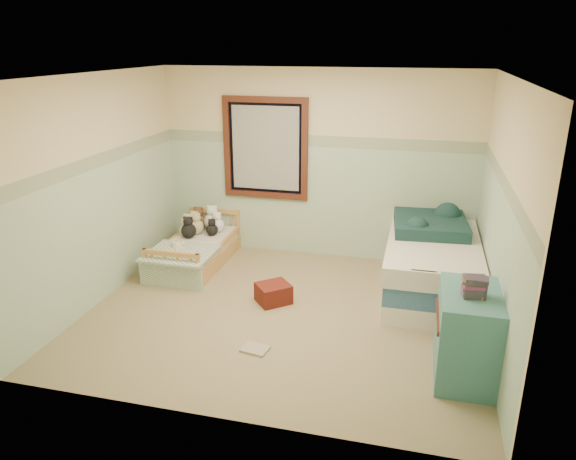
% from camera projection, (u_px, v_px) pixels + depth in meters
% --- Properties ---
extents(floor, '(4.20, 3.60, 0.02)m').
position_uv_depth(floor, '(283.00, 314.00, 5.86)').
color(floor, '#7F7358').
rests_on(floor, ground).
extents(ceiling, '(4.20, 3.60, 0.02)m').
position_uv_depth(ceiling, '(282.00, 74.00, 5.02)').
color(ceiling, white).
rests_on(ceiling, wall_back).
extents(wall_back, '(4.20, 0.04, 2.50)m').
position_uv_depth(wall_back, '(317.00, 165.00, 7.08)').
color(wall_back, beige).
rests_on(wall_back, floor).
extents(wall_front, '(4.20, 0.04, 2.50)m').
position_uv_depth(wall_front, '(219.00, 274.00, 3.79)').
color(wall_front, beige).
rests_on(wall_front, floor).
extents(wall_left, '(0.04, 3.60, 2.50)m').
position_uv_depth(wall_left, '(99.00, 190.00, 5.92)').
color(wall_left, beige).
rests_on(wall_left, floor).
extents(wall_right, '(0.04, 3.60, 2.50)m').
position_uv_depth(wall_right, '(502.00, 219.00, 4.96)').
color(wall_right, beige).
rests_on(wall_right, floor).
extents(wainscot_mint, '(4.20, 0.01, 1.50)m').
position_uv_depth(wainscot_mint, '(316.00, 202.00, 7.24)').
color(wainscot_mint, '#9EBCA2').
rests_on(wainscot_mint, floor).
extents(border_strip, '(4.20, 0.01, 0.15)m').
position_uv_depth(border_strip, '(317.00, 141.00, 6.96)').
color(border_strip, '#45654E').
rests_on(border_strip, wall_back).
extents(window_frame, '(1.16, 0.06, 1.36)m').
position_uv_depth(window_frame, '(265.00, 149.00, 7.14)').
color(window_frame, '#431A0F').
rests_on(window_frame, wall_back).
extents(window_blinds, '(0.92, 0.01, 1.12)m').
position_uv_depth(window_blinds, '(265.00, 148.00, 7.15)').
color(window_blinds, '#AFAEA7').
rests_on(window_blinds, window_frame).
extents(toddler_bed_frame, '(0.75, 1.49, 0.19)m').
position_uv_depth(toddler_bed_frame, '(196.00, 257.00, 7.12)').
color(toddler_bed_frame, '#C28E41').
rests_on(toddler_bed_frame, floor).
extents(toddler_mattress, '(0.68, 1.43, 0.12)m').
position_uv_depth(toddler_mattress, '(196.00, 246.00, 7.07)').
color(toddler_mattress, silver).
rests_on(toddler_mattress, toddler_bed_frame).
extents(patchwork_quilt, '(0.81, 0.75, 0.03)m').
position_uv_depth(patchwork_quilt, '(180.00, 253.00, 6.62)').
color(patchwork_quilt, '#5A8CB3').
rests_on(patchwork_quilt, toddler_mattress).
extents(plush_bed_brown, '(0.22, 0.22, 0.22)m').
position_uv_depth(plush_bed_brown, '(199.00, 221.00, 7.50)').
color(plush_bed_brown, brown).
rests_on(plush_bed_brown, toddler_mattress).
extents(plush_bed_white, '(0.24, 0.24, 0.24)m').
position_uv_depth(plush_bed_white, '(213.00, 221.00, 7.45)').
color(plush_bed_white, white).
rests_on(plush_bed_white, toddler_mattress).
extents(plush_bed_tan, '(0.20, 0.20, 0.20)m').
position_uv_depth(plush_bed_tan, '(196.00, 227.00, 7.29)').
color(plush_bed_tan, '#CFBB8F').
rests_on(plush_bed_tan, toddler_mattress).
extents(plush_bed_dark, '(0.16, 0.16, 0.16)m').
position_uv_depth(plush_bed_dark, '(212.00, 230.00, 7.25)').
color(plush_bed_dark, black).
rests_on(plush_bed_dark, toddler_mattress).
extents(plush_floor_cream, '(0.28, 0.28, 0.28)m').
position_uv_depth(plush_floor_cream, '(179.00, 261.00, 6.86)').
color(plush_floor_cream, beige).
rests_on(plush_floor_cream, floor).
extents(plush_floor_tan, '(0.22, 0.22, 0.22)m').
position_uv_depth(plush_floor_tan, '(153.00, 273.00, 6.58)').
color(plush_floor_tan, '#CFBB8F').
rests_on(plush_floor_tan, floor).
extents(twin_bed_frame, '(0.99, 1.98, 0.22)m').
position_uv_depth(twin_bed_frame, '(430.00, 282.00, 6.34)').
color(twin_bed_frame, white).
rests_on(twin_bed_frame, floor).
extents(twin_boxspring, '(0.99, 1.98, 0.22)m').
position_uv_depth(twin_boxspring, '(432.00, 265.00, 6.27)').
color(twin_boxspring, navy).
rests_on(twin_boxspring, twin_bed_frame).
extents(twin_mattress, '(1.03, 2.02, 0.22)m').
position_uv_depth(twin_mattress, '(433.00, 247.00, 6.19)').
color(twin_mattress, silver).
rests_on(twin_mattress, twin_boxspring).
extents(teal_blanket, '(0.91, 0.95, 0.14)m').
position_uv_depth(teal_blanket, '(430.00, 224.00, 6.42)').
color(teal_blanket, '#112C2A').
rests_on(teal_blanket, twin_mattress).
extents(dresser, '(0.50, 0.80, 0.80)m').
position_uv_depth(dresser, '(467.00, 335.00, 4.64)').
color(dresser, teal).
rests_on(dresser, floor).
extents(book_stack, '(0.20, 0.16, 0.18)m').
position_uv_depth(book_stack, '(474.00, 287.00, 4.41)').
color(book_stack, '#4A2624').
rests_on(book_stack, dresser).
extents(red_pillow, '(0.47, 0.46, 0.22)m').
position_uv_depth(red_pillow, '(273.00, 293.00, 6.06)').
color(red_pillow, maroon).
rests_on(red_pillow, floor).
extents(floor_book, '(0.28, 0.23, 0.02)m').
position_uv_depth(floor_book, '(255.00, 349.00, 5.14)').
color(floor_book, orange).
rests_on(floor_book, floor).
extents(extra_plush_0, '(0.20, 0.20, 0.20)m').
position_uv_depth(extra_plush_0, '(217.00, 225.00, 7.37)').
color(extra_plush_0, white).
rests_on(extra_plush_0, toddler_mattress).
extents(extra_plush_1, '(0.19, 0.19, 0.19)m').
position_uv_depth(extra_plush_1, '(195.00, 224.00, 7.44)').
color(extra_plush_1, '#CFBB8F').
rests_on(extra_plush_1, toddler_mattress).
extents(extra_plush_2, '(0.17, 0.17, 0.17)m').
position_uv_depth(extra_plush_2, '(185.00, 230.00, 7.22)').
color(extra_plush_2, beige).
rests_on(extra_plush_2, toddler_mattress).
extents(extra_plush_3, '(0.20, 0.20, 0.20)m').
position_uv_depth(extra_plush_3, '(189.00, 231.00, 7.15)').
color(extra_plush_3, black).
rests_on(extra_plush_3, toddler_mattress).
extents(extra_plush_4, '(0.17, 0.17, 0.17)m').
position_uv_depth(extra_plush_4, '(192.00, 227.00, 7.35)').
color(extra_plush_4, brown).
rests_on(extra_plush_4, toddler_mattress).
extents(extra_plush_5, '(0.21, 0.21, 0.21)m').
position_uv_depth(extra_plush_5, '(189.00, 228.00, 7.22)').
color(extra_plush_5, '#CFBB8F').
rests_on(extra_plush_5, toddler_mattress).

